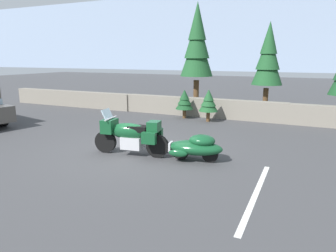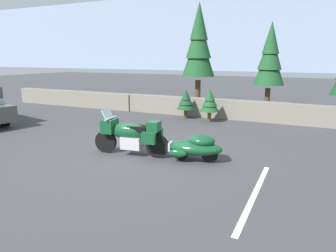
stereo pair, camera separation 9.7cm
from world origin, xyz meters
name	(u,v)px [view 1 (the left image)]	position (x,y,z in m)	size (l,w,h in m)	color
ground_plane	(133,152)	(0.00, 0.00, 0.00)	(80.00, 80.00, 0.00)	#424244
stone_guard_wall	(202,108)	(0.08, 6.32, 0.44)	(24.00, 0.57, 0.89)	gray
distant_ridgeline	(298,40)	(0.00, 96.31, 8.00)	(240.00, 80.00, 16.00)	#8C9EB7
touring_motorcycle	(130,134)	(0.09, -0.29, 0.62)	(2.31, 0.93, 1.33)	black
car_shaped_trailer	(196,147)	(2.02, -0.02, 0.41)	(2.23, 0.92, 0.76)	black
pine_tree_tall	(197,44)	(-0.85, 8.02, 3.51)	(1.72, 1.72, 5.61)	brown
pine_tree_far_right	(268,57)	(2.73, 8.36, 2.83)	(1.49, 1.49, 4.52)	brown
pine_sapling_near	(184,100)	(-0.56, 5.59, 0.85)	(0.84, 0.84, 1.36)	brown
pine_sapling_farther	(209,101)	(0.69, 5.33, 0.90)	(0.86, 0.86, 1.44)	brown
parking_stripe_marker	(256,194)	(3.90, -1.50, 0.00)	(0.12, 3.60, 0.01)	silver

